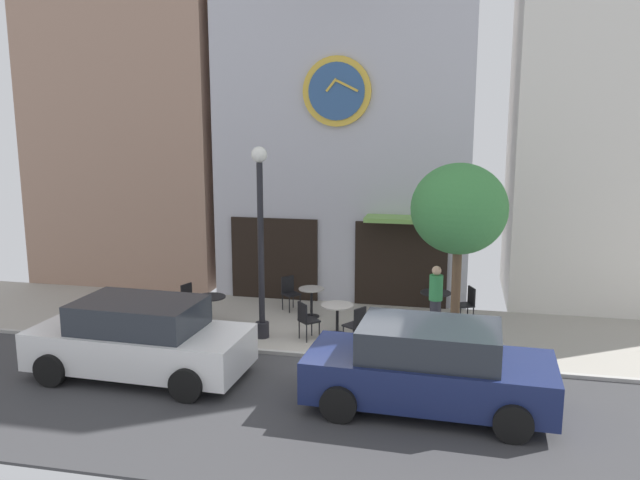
# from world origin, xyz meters

# --- Properties ---
(ground_plane) EXTENTS (27.55, 9.46, 0.13)m
(ground_plane) POSITION_xyz_m (0.00, -0.42, -0.02)
(ground_plane) COLOR #9E998E
(clock_building) EXTENTS (7.09, 3.27, 11.85)m
(clock_building) POSITION_xyz_m (-0.90, 5.32, 6.14)
(clock_building) COLOR #B2B2BC
(clock_building) RESTS_ON ground_plane
(neighbor_building_left) EXTENTS (5.90, 3.67, 11.39)m
(neighbor_building_left) POSITION_xyz_m (-7.66, 6.14, 5.69)
(neighbor_building_left) COLOR #9E7A66
(neighbor_building_left) RESTS_ON ground_plane
(neighbor_building_right) EXTENTS (6.01, 3.78, 15.29)m
(neighbor_building_right) POSITION_xyz_m (6.72, 6.19, 7.65)
(neighbor_building_right) COLOR silver
(neighbor_building_right) RESTS_ON ground_plane
(street_lamp) EXTENTS (0.36, 0.36, 4.44)m
(street_lamp) POSITION_xyz_m (-2.04, 1.02, 2.25)
(street_lamp) COLOR black
(street_lamp) RESTS_ON ground_plane
(street_tree) EXTENTS (2.04, 1.84, 4.15)m
(street_tree) POSITION_xyz_m (2.36, 1.00, 3.15)
(street_tree) COLOR brown
(street_tree) RESTS_ON ground_plane
(cafe_table_leftmost) EXTENTS (0.75, 0.75, 0.75)m
(cafe_table_leftmost) POSITION_xyz_m (-3.53, 1.57, 0.55)
(cafe_table_leftmost) COLOR black
(cafe_table_leftmost) RESTS_ON ground_plane
(cafe_table_center_left) EXTENTS (0.66, 0.66, 0.76)m
(cafe_table_center_left) POSITION_xyz_m (-1.26, 2.77, 0.52)
(cafe_table_center_left) COLOR black
(cafe_table_center_left) RESTS_ON ground_plane
(cafe_table_near_curb) EXTENTS (0.77, 0.77, 0.74)m
(cafe_table_near_curb) POSITION_xyz_m (-0.36, 1.56, 0.54)
(cafe_table_near_curb) COLOR black
(cafe_table_near_curb) RESTS_ON ground_plane
(cafe_table_near_door) EXTENTS (0.76, 0.76, 0.77)m
(cafe_table_near_door) POSITION_xyz_m (1.87, 3.06, 0.56)
(cafe_table_near_door) COLOR black
(cafe_table_near_door) RESTS_ON ground_plane
(cafe_chair_near_tree) EXTENTS (0.56, 0.56, 0.90)m
(cafe_chair_near_tree) POSITION_xyz_m (-1.98, 3.28, 0.53)
(cafe_chair_near_tree) COLOR black
(cafe_chair_near_tree) RESTS_ON ground_plane
(cafe_chair_curbside) EXTENTS (0.53, 0.53, 0.90)m
(cafe_chair_curbside) POSITION_xyz_m (2.66, 3.19, 0.53)
(cafe_chair_curbside) COLOR black
(cafe_chair_curbside) RESTS_ON ground_plane
(cafe_chair_outer) EXTENTS (0.55, 0.55, 0.90)m
(cafe_chair_outer) POSITION_xyz_m (0.21, 0.93, 0.53)
(cafe_chair_outer) COLOR black
(cafe_chair_outer) RESTS_ON ground_plane
(cafe_chair_under_awning) EXTENTS (0.57, 0.57, 0.90)m
(cafe_chair_under_awning) POSITION_xyz_m (-0.99, 1.05, 0.53)
(cafe_chair_under_awning) COLOR black
(cafe_chair_under_awning) RESTS_ON ground_plane
(cafe_chair_facing_street) EXTENTS (0.51, 0.51, 0.90)m
(cafe_chair_facing_street) POSITION_xyz_m (-4.27, 2.00, 0.53)
(cafe_chair_facing_street) COLOR black
(cafe_chair_facing_street) RESTS_ON ground_plane
(pedestrian_green) EXTENTS (0.41, 0.41, 1.67)m
(pedestrian_green) POSITION_xyz_m (1.90, 2.06, 0.86)
(pedestrian_green) COLOR #2D2D38
(pedestrian_green) RESTS_ON ground_plane
(parked_car_white) EXTENTS (4.36, 2.15, 1.55)m
(parked_car_white) POSITION_xyz_m (-3.73, -1.67, 0.76)
(parked_car_white) COLOR white
(parked_car_white) RESTS_ON ground_plane
(parked_car_navy) EXTENTS (4.36, 2.15, 1.55)m
(parked_car_navy) POSITION_xyz_m (1.95, -1.96, 0.76)
(parked_car_navy) COLOR navy
(parked_car_navy) RESTS_ON ground_plane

